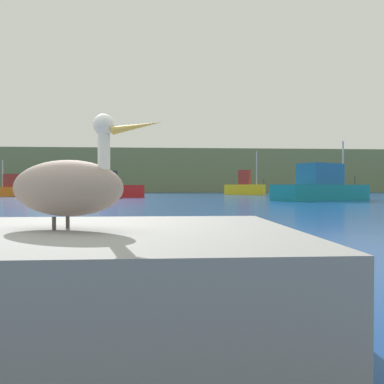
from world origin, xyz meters
TOP-DOWN VIEW (x-y plane):
  - ground_plane at (0.00, 0.00)m, footprint 260.00×260.00m
  - hillside_backdrop at (0.00, 68.51)m, footprint 140.00×16.45m
  - pier_dock at (0.27, -0.67)m, footprint 3.54×2.46m
  - pelican at (0.28, -0.67)m, footprint 1.30×0.83m
  - fishing_boat_teal at (12.32, 23.24)m, footprint 8.18×5.75m
  - fishing_boat_yellow at (10.53, 41.81)m, footprint 4.93×3.31m
  - fishing_boat_orange at (-14.05, 36.23)m, footprint 6.36×2.57m
  - fishing_boat_red at (-3.72, 30.52)m, footprint 5.19×2.64m

SIDE VIEW (x-z plane):
  - ground_plane at x=0.00m, z-range 0.00..0.00m
  - pier_dock at x=0.27m, z-range 0.00..0.67m
  - fishing_boat_orange at x=-14.05m, z-range -1.06..2.63m
  - fishing_boat_red at x=-3.72m, z-range -1.50..3.18m
  - fishing_boat_teal at x=12.32m, z-range -1.28..3.19m
  - pelican at x=0.28m, z-range 0.57..1.44m
  - fishing_boat_yellow at x=10.53m, z-range -1.64..3.66m
  - hillside_backdrop at x=0.00m, z-range 0.00..7.56m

